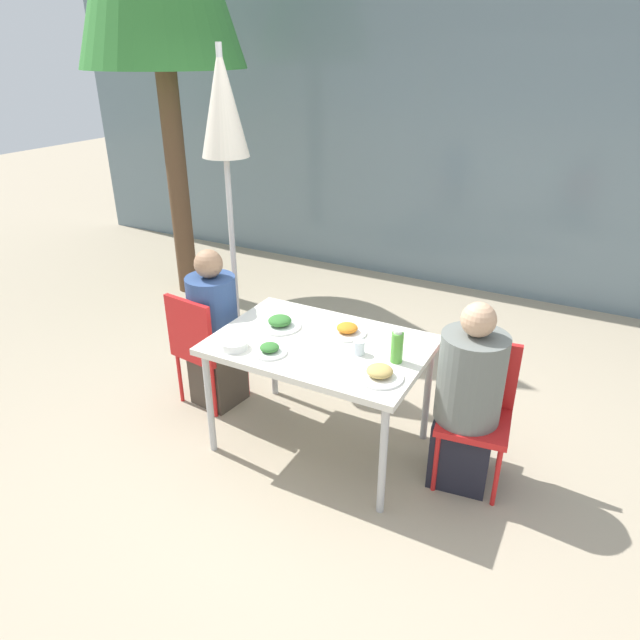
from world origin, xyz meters
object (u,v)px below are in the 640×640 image
(chair_left, at_px, (202,343))
(closed_umbrella, at_px, (224,126))
(drinking_cup, at_px, (359,347))
(person_left, at_px, (215,334))
(salad_bowl, at_px, (234,345))
(chair_right, at_px, (477,402))
(person_right, at_px, (468,402))
(bottle, at_px, (397,347))

(chair_left, relative_size, closed_umbrella, 0.36)
(drinking_cup, bearing_deg, person_left, 173.78)
(drinking_cup, bearing_deg, salad_bowl, -157.17)
(person_left, height_order, chair_right, person_left)
(chair_right, height_order, salad_bowl, chair_right)
(chair_left, bearing_deg, drinking_cup, 4.43)
(chair_left, height_order, salad_bowl, chair_left)
(person_left, xyz_separation_m, closed_umbrella, (-0.29, 0.65, 1.30))
(chair_right, relative_size, salad_bowl, 5.35)
(person_right, relative_size, closed_umbrella, 0.48)
(salad_bowl, bearing_deg, chair_left, 147.91)
(person_left, bearing_deg, closed_umbrella, 120.56)
(chair_left, bearing_deg, salad_bowl, -25.19)
(person_right, relative_size, salad_bowl, 7.22)
(person_left, relative_size, chair_right, 1.36)
(person_left, height_order, closed_umbrella, closed_umbrella)
(bottle, distance_m, salad_bowl, 0.95)
(person_left, distance_m, salad_bowl, 0.67)
(chair_left, distance_m, person_right, 1.85)
(chair_right, bearing_deg, closed_umbrella, -22.03)
(chair_right, bearing_deg, salad_bowl, 13.34)
(closed_umbrella, bearing_deg, salad_bowl, -54.28)
(chair_left, xyz_separation_m, drinking_cup, (1.22, -0.05, 0.30))
(chair_left, relative_size, bottle, 4.34)
(person_left, xyz_separation_m, salad_bowl, (0.48, -0.41, 0.23))
(person_right, height_order, bottle, person_right)
(salad_bowl, bearing_deg, person_left, 139.36)
(closed_umbrella, distance_m, salad_bowl, 1.70)
(closed_umbrella, bearing_deg, bottle, -24.53)
(chair_left, xyz_separation_m, salad_bowl, (0.54, -0.34, 0.28))
(person_left, bearing_deg, drinking_cup, 0.68)
(chair_left, height_order, person_left, person_left)
(person_right, bearing_deg, chair_right, -121.88)
(chair_right, distance_m, person_right, 0.10)
(closed_umbrella, distance_m, bottle, 2.09)
(chair_left, height_order, bottle, bottle)
(drinking_cup, bearing_deg, chair_right, 17.82)
(person_right, relative_size, bottle, 5.85)
(closed_umbrella, height_order, drinking_cup, closed_umbrella)
(drinking_cup, bearing_deg, closed_umbrella, 151.64)
(person_right, relative_size, drinking_cup, 14.00)
(bottle, bearing_deg, chair_left, 178.65)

